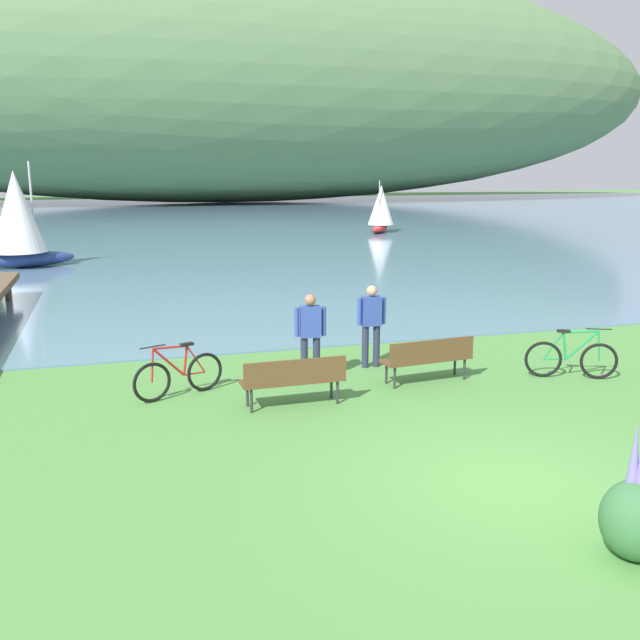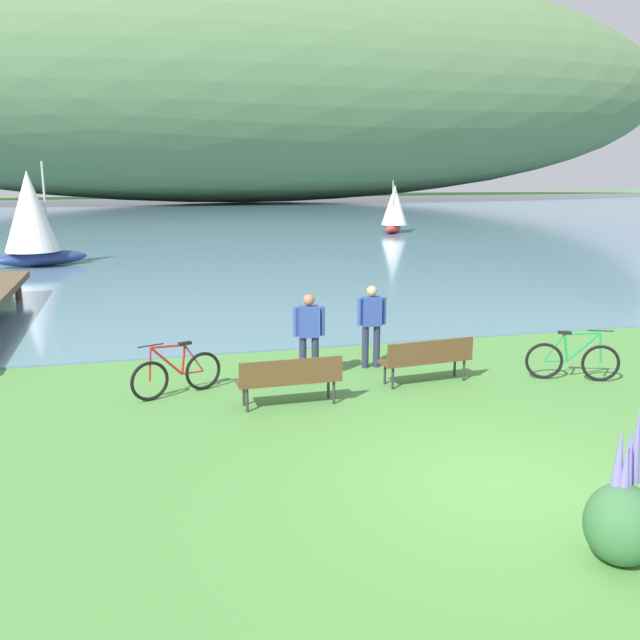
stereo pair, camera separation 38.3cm
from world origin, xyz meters
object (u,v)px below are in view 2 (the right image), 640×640
object	(u,v)px
park_bench_further_along	(427,357)
sailboat_toward_hillside	(31,218)
person_on_the_grass	(309,332)
bicycle_leaning_near_bench	(573,360)
person_at_shoreline	(371,321)
park_bench_near_camera	(290,377)
bicycle_beside_path	(177,374)
sailboat_nearest_to_shore	(394,208)

from	to	relation	value
park_bench_further_along	sailboat_toward_hillside	xyz separation A→B (m)	(-9.29, 18.92, 1.52)
park_bench_further_along	sailboat_toward_hillside	distance (m)	21.13
person_on_the_grass	sailboat_toward_hillside	xyz separation A→B (m)	(-7.16, 18.19, 1.06)
bicycle_leaning_near_bench	person_at_shoreline	xyz separation A→B (m)	(-3.49, 1.84, 0.58)
park_bench_near_camera	sailboat_toward_hillside	size ratio (longest dim) A/B	0.43
park_bench_further_along	bicycle_beside_path	distance (m)	4.68
park_bench_further_along	sailboat_toward_hillside	size ratio (longest dim) A/B	0.43
person_on_the_grass	sailboat_nearest_to_shore	bearing A→B (deg)	66.45
bicycle_leaning_near_bench	person_at_shoreline	distance (m)	3.99
park_bench_near_camera	bicycle_beside_path	world-z (taller)	bicycle_beside_path
park_bench_further_along	bicycle_beside_path	size ratio (longest dim) A/B	1.11
park_bench_further_along	person_at_shoreline	world-z (taller)	person_at_shoreline
person_at_shoreline	sailboat_nearest_to_shore	bearing A→B (deg)	68.52
park_bench_further_along	bicycle_beside_path	world-z (taller)	bicycle_beside_path
park_bench_further_along	person_on_the_grass	bearing A→B (deg)	161.10
sailboat_nearest_to_shore	bicycle_leaning_near_bench	bearing A→B (deg)	-104.24
person_at_shoreline	park_bench_further_along	bearing A→B (deg)	-63.57
park_bench_near_camera	bicycle_beside_path	size ratio (longest dim) A/B	1.09
park_bench_near_camera	park_bench_further_along	xyz separation A→B (m)	(2.81, 0.62, 0.00)
park_bench_near_camera	person_on_the_grass	size ratio (longest dim) A/B	1.06
park_bench_near_camera	sailboat_toward_hillside	world-z (taller)	sailboat_toward_hillside
bicycle_beside_path	person_on_the_grass	bearing A→B (deg)	5.05
park_bench_further_along	bicycle_leaning_near_bench	world-z (taller)	bicycle_leaning_near_bench
bicycle_beside_path	person_on_the_grass	distance (m)	2.60
person_on_the_grass	sailboat_nearest_to_shore	distance (m)	31.56
bicycle_leaning_near_bench	person_on_the_grass	bearing A→B (deg)	166.05
person_on_the_grass	sailboat_nearest_to_shore	xyz separation A→B (m)	(12.61, 28.92, 0.57)
person_at_shoreline	sailboat_nearest_to_shore	size ratio (longest dim) A/B	0.53
park_bench_near_camera	person_at_shoreline	size ratio (longest dim) A/B	1.06
person_at_shoreline	person_on_the_grass	distance (m)	1.59
person_at_shoreline	bicycle_beside_path	bearing A→B (deg)	-168.19
bicycle_leaning_near_bench	sailboat_toward_hillside	size ratio (longest dim) A/B	0.39
park_bench_further_along	person_on_the_grass	distance (m)	2.30
bicycle_leaning_near_bench	sailboat_nearest_to_shore	bearing A→B (deg)	75.76
sailboat_toward_hillside	sailboat_nearest_to_shore	bearing A→B (deg)	28.51
bicycle_leaning_near_bench	sailboat_toward_hillside	bearing A→B (deg)	121.95
bicycle_beside_path	person_at_shoreline	xyz separation A→B (m)	(3.99, 0.83, 0.58)
bicycle_leaning_near_bench	sailboat_nearest_to_shore	world-z (taller)	sailboat_nearest_to_shore
park_bench_near_camera	sailboat_toward_hillside	bearing A→B (deg)	108.36
park_bench_near_camera	sailboat_nearest_to_shore	world-z (taller)	sailboat_nearest_to_shore
person_at_shoreline	sailboat_nearest_to_shore	distance (m)	30.43
sailboat_nearest_to_shore	park_bench_further_along	bearing A→B (deg)	-109.45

